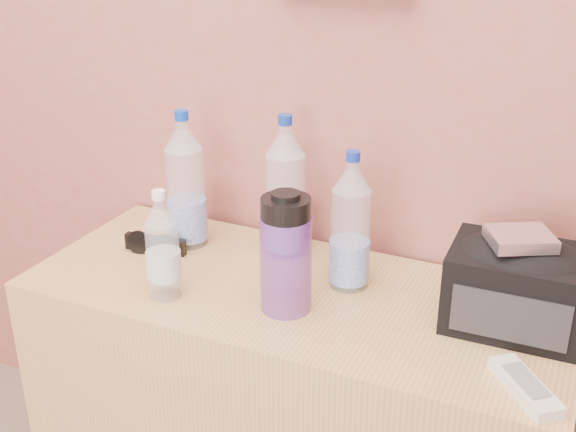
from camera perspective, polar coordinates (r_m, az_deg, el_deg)
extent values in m
cube|color=tan|center=(1.71, 0.50, -16.20)|extent=(1.13, 0.47, 0.71)
cylinder|color=silver|center=(1.66, -8.08, 2.25)|extent=(0.09, 0.09, 0.28)
cylinder|color=#0C38B5|center=(1.61, -8.42, 7.88)|extent=(0.03, 0.03, 0.02)
cylinder|color=#CDE1FB|center=(1.60, -0.22, 1.71)|extent=(0.09, 0.09, 0.28)
cylinder|color=#103196|center=(1.55, -0.23, 7.62)|extent=(0.03, 0.03, 0.02)
cylinder|color=silver|center=(1.47, 4.95, -1.03)|extent=(0.08, 0.08, 0.26)
cylinder|color=#1229AD|center=(1.41, 5.17, 4.74)|extent=(0.03, 0.03, 0.02)
cylinder|color=silver|center=(1.46, -9.86, -2.78)|extent=(0.07, 0.07, 0.20)
cylinder|color=white|center=(1.41, -10.20, 1.66)|extent=(0.03, 0.03, 0.02)
cylinder|color=#632CA8|center=(1.39, -0.17, -3.79)|extent=(0.10, 0.10, 0.20)
cylinder|color=black|center=(1.34, -0.18, 0.86)|extent=(0.10, 0.10, 0.05)
cube|color=white|center=(1.27, 18.21, -12.69)|extent=(0.14, 0.15, 0.02)
cube|color=silver|center=(1.36, 17.88, -1.71)|extent=(0.14, 0.13, 0.02)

